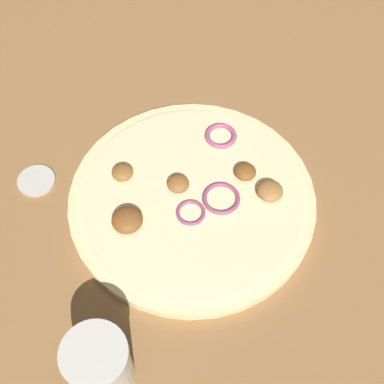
% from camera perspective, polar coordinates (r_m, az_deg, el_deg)
% --- Properties ---
extents(ground_plane, '(3.00, 3.00, 0.00)m').
position_cam_1_polar(ground_plane, '(0.61, -0.00, -1.08)').
color(ground_plane, olive).
extents(pizza, '(0.28, 0.28, 0.03)m').
position_cam_1_polar(pizza, '(0.60, 0.00, -0.65)').
color(pizza, beige).
rests_on(pizza, ground_plane).
extents(spice_jar, '(0.06, 0.06, 0.08)m').
position_cam_1_polar(spice_jar, '(0.50, -9.83, -17.74)').
color(spice_jar, silver).
rests_on(spice_jar, ground_plane).
extents(loose_cap, '(0.04, 0.04, 0.01)m').
position_cam_1_polar(loose_cap, '(0.65, -16.31, 1.25)').
color(loose_cap, beige).
rests_on(loose_cap, ground_plane).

